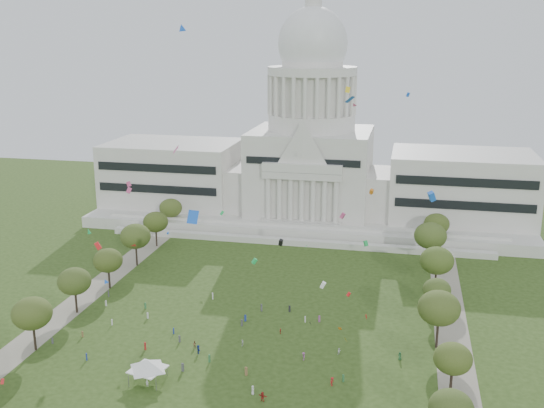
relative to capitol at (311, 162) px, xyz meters
The scene contains 31 objects.
ground 115.76m from the capitol, 90.00° to the right, with size 400.00×400.00×0.00m, color #2D4315.
capitol is the anchor object (origin of this frame).
path_left 98.93m from the capitol, 119.87° to the right, with size 8.00×160.00×0.04m, color gray.
path_right 98.93m from the capitol, 60.13° to the right, with size 8.00×160.00×0.04m, color gray.
row_tree_r_0 141.31m from the capitol, 71.35° to the right, with size 7.67×7.67×10.91m.
row_tree_l_1 125.32m from the capitol, 110.71° to the right, with size 8.86×8.86×12.59m.
row_tree_r_1 125.12m from the capitol, 68.16° to the right, with size 7.58×7.58×10.78m.
row_tree_l_2 107.19m from the capitol, 115.07° to the right, with size 8.42×8.42×11.97m.
row_tree_r_2 106.56m from the capitol, 65.33° to the right, with size 9.55×9.55×13.58m.
row_tree_l_3 92.14m from the capitol, 118.96° to the right, with size 8.12×8.12×11.55m.
row_tree_r_3 91.98m from the capitol, 60.70° to the right, with size 7.01×7.01×9.98m.
row_tree_l_4 76.50m from the capitol, 125.78° to the right, with size 9.29×9.29×13.21m.
row_tree_r_4 78.81m from the capitol, 54.84° to the right, with size 9.19×9.19×13.06m.
row_tree_l_5 63.64m from the capitol, 136.72° to the right, with size 8.33×8.33×11.85m.
row_tree_r_5 62.67m from the capitol, 44.94° to the right, with size 9.82×9.82×13.96m.
row_tree_l_6 54.69m from the capitol, 152.45° to the right, with size 8.19×8.19×11.64m.
row_tree_r_6 54.32m from the capitol, 28.99° to the right, with size 8.42×8.42×11.97m.
event_tent 125.78m from the capitol, 96.47° to the right, with size 10.70×10.70×4.95m.
person_0 111.85m from the capitol, 70.77° to the right, with size 0.88×0.58×1.81m, color #33723F.
person_2 108.78m from the capitol, 77.57° to the right, with size 0.75×0.46×1.55m, color silver.
person_3 111.46m from the capitol, 81.79° to the right, with size 1.19×0.61×1.84m, color #994C8C.
person_4 107.02m from the capitol, 89.47° to the right, with size 0.92×0.50×1.56m, color silver.
person_5 112.55m from the capitol, 94.02° to the right, with size 1.86×0.73×2.00m, color navy.
person_6 125.95m from the capitol, 86.26° to the right, with size 0.93×0.60×1.90m, color silver.
person_7 128.21m from the capitol, 96.09° to the right, with size 0.56×0.41×1.54m, color silver.
person_8 110.38m from the capitol, 95.03° to the right, with size 0.82×0.51×1.69m, color olive.
person_9 121.51m from the capitol, 78.90° to the right, with size 1.24×0.64×1.92m, color #B21E1E.
person_10 99.69m from the capitol, 85.18° to the right, with size 0.79×0.43×1.35m, color #B21E1E.
person_11 127.96m from the capitol, 85.23° to the right, with size 1.80×0.71×1.94m, color #B21E1E.
distant_crowd 103.24m from the capitol, 96.50° to the right, with size 67.52×38.05×1.93m.
kite_swarm 103.79m from the capitol, 88.76° to the right, with size 87.23×106.64×67.60m.
Camera 1 is at (35.40, -118.40, 68.88)m, focal length 42.00 mm.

